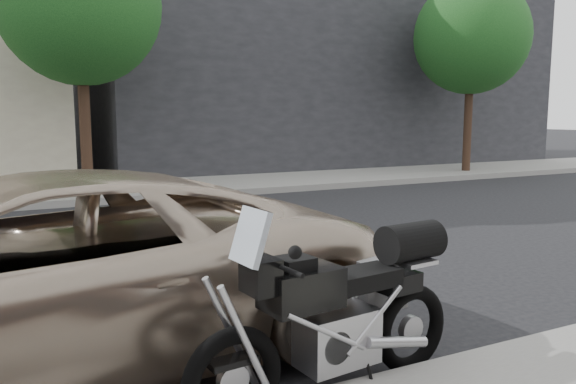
{
  "coord_description": "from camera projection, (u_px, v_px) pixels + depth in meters",
  "views": [
    {
      "loc": [
        3.53,
        6.86,
        1.84
      ],
      "look_at": [
        0.49,
        0.78,
        0.9
      ],
      "focal_mm": 35.0,
      "sensor_mm": 36.0,
      "label": 1
    }
  ],
  "objects": [
    {
      "name": "far_building_dark",
      "position": [
        296.0,
        73.0,
        22.48
      ],
      "size": [
        16.0,
        11.0,
        7.0
      ],
      "color": "#242529",
      "rests_on": "ground"
    },
    {
      "name": "far_sidewalk",
      "position": [
        172.0,
        188.0,
        13.65
      ],
      "size": [
        44.0,
        3.0,
        0.15
      ],
      "primitive_type": "cube",
      "color": "gray",
      "rests_on": "ground"
    },
    {
      "name": "street_tree_mid",
      "position": [
        79.0,
        4.0,
        11.76
      ],
      "size": [
        3.4,
        3.4,
        5.7
      ],
      "color": "#3B271B",
      "rests_on": "far_sidewalk"
    },
    {
      "name": "ground",
      "position": [
        294.0,
        246.0,
        7.9
      ],
      "size": [
        120.0,
        120.0,
        0.0
      ],
      "primitive_type": "plane",
      "color": "black",
      "rests_on": "ground"
    },
    {
      "name": "street_tree_left",
      "position": [
        472.0,
        37.0,
        16.64
      ],
      "size": [
        3.4,
        3.4,
        5.7
      ],
      "color": "#3B271B",
      "rests_on": "far_sidewalk"
    },
    {
      "name": "motorcycle",
      "position": [
        346.0,
        309.0,
        3.69
      ],
      "size": [
        2.07,
        0.82,
        1.31
      ],
      "rotation": [
        0.0,
        0.0,
        0.12
      ],
      "color": "black",
      "rests_on": "ground"
    },
    {
      "name": "minivan",
      "position": [
        21.0,
        276.0,
        3.94
      ],
      "size": [
        5.36,
        2.9,
        1.43
      ],
      "primitive_type": "imported",
      "rotation": [
        0.0,
        0.0,
        1.68
      ],
      "color": "#B9A690",
      "rests_on": "ground"
    }
  ]
}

